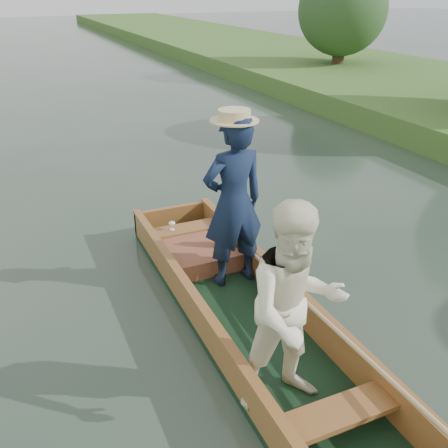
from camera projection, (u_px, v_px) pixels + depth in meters
name	position (u px, v px, depth m)	size (l,w,h in m)	color
ground	(247.00, 327.00, 5.30)	(120.00, 120.00, 0.00)	#283D30
trees_far	(432.00, 15.00, 13.88)	(4.38, 11.77, 4.52)	#47331E
punt	(254.00, 274.00, 4.87)	(1.20, 5.00, 2.11)	black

